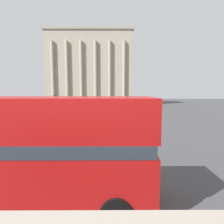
% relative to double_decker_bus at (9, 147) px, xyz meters
% --- Properties ---
extents(double_decker_bus, '(10.77, 2.65, 4.22)m').
position_rel_double_decker_bus_xyz_m(double_decker_bus, '(0.00, 0.00, 0.00)').
color(double_decker_bus, black).
rests_on(double_decker_bus, ground_plane).
extents(plaza_building_left, '(25.07, 11.33, 21.36)m').
position_rel_double_decker_bus_xyz_m(plaza_building_left, '(-2.34, 53.79, 8.32)').
color(plaza_building_left, '#A39984').
rests_on(plaza_building_left, ground_plane).
extents(traffic_light_near, '(0.42, 0.24, 3.40)m').
position_rel_double_decker_bus_xyz_m(traffic_light_near, '(0.88, 3.75, -0.11)').
color(traffic_light_near, black).
rests_on(traffic_light_near, ground_plane).
extents(traffic_light_mid, '(0.42, 0.24, 3.99)m').
position_rel_double_decker_bus_xyz_m(traffic_light_mid, '(-1.54, 11.94, 0.25)').
color(traffic_light_mid, black).
rests_on(traffic_light_mid, ground_plane).
extents(pedestrian_blue, '(0.32, 0.32, 1.64)m').
position_rel_double_decker_bus_xyz_m(pedestrian_blue, '(3.10, 13.09, -1.41)').
color(pedestrian_blue, '#282B33').
rests_on(pedestrian_blue, ground_plane).
extents(pedestrian_olive, '(0.32, 0.32, 1.67)m').
position_rel_double_decker_bus_xyz_m(pedestrian_olive, '(1.23, 5.68, -1.39)').
color(pedestrian_olive, '#282B33').
rests_on(pedestrian_olive, ground_plane).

